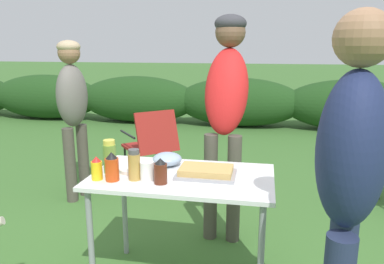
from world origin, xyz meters
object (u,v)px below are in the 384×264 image
object	(u,v)px
spice_jar	(134,165)
food_tray	(206,172)
standing_person_in_olive_jacket	(73,103)
folding_table	(182,187)
bbq_sauce_bottle	(160,171)
hot_sauce_bottle	(112,167)
camp_chair_near_hedge	(151,142)
paper_cup_stack	(147,171)
relish_jar	(110,157)
mixing_bowl	(167,159)
standing_person_in_dark_puffer	(227,96)
standing_person_in_navy_coat	(349,180)
plate_stack	(135,169)
mustard_bottle	(97,169)

from	to	relation	value
spice_jar	food_tray	bearing A→B (deg)	18.97
spice_jar	standing_person_in_olive_jacket	size ratio (longest dim) A/B	0.12
folding_table	bbq_sauce_bottle	bearing A→B (deg)	-119.23
folding_table	hot_sauce_bottle	xyz separation A→B (m)	(-0.38, -0.17, 0.16)
hot_sauce_bottle	camp_chair_near_hedge	world-z (taller)	hot_sauce_bottle
paper_cup_stack	spice_jar	size ratio (longest dim) A/B	0.61
spice_jar	relish_jar	bearing A→B (deg)	154.82
mixing_bowl	spice_jar	size ratio (longest dim) A/B	1.04
food_tray	folding_table	bearing A→B (deg)	-176.71
folding_table	standing_person_in_dark_puffer	bearing A→B (deg)	76.16
hot_sauce_bottle	standing_person_in_navy_coat	bearing A→B (deg)	-19.79
plate_stack	relish_jar	bearing A→B (deg)	-155.97
food_tray	relish_jar	world-z (taller)	relish_jar
plate_stack	spice_jar	size ratio (longest dim) A/B	1.13
mixing_bowl	standing_person_in_dark_puffer	bearing A→B (deg)	60.97
hot_sauce_bottle	standing_person_in_navy_coat	world-z (taller)	standing_person_in_navy_coat
bbq_sauce_bottle	standing_person_in_olive_jacket	bearing A→B (deg)	133.15
paper_cup_stack	folding_table	bearing A→B (deg)	35.67
standing_person_in_olive_jacket	paper_cup_stack	bearing A→B (deg)	-123.53
relish_jar	plate_stack	bearing A→B (deg)	24.03
standing_person_in_navy_coat	plate_stack	bearing A→B (deg)	-105.03
paper_cup_stack	bbq_sauce_bottle	xyz separation A→B (m)	(0.09, -0.03, 0.02)
hot_sauce_bottle	spice_jar	world-z (taller)	spice_jar
bbq_sauce_bottle	standing_person_in_navy_coat	xyz separation A→B (m)	(0.91, -0.44, 0.17)
standing_person_in_navy_coat	camp_chair_near_hedge	size ratio (longest dim) A/B	1.98
mixing_bowl	bbq_sauce_bottle	world-z (taller)	bbq_sauce_bottle
camp_chair_near_hedge	spice_jar	bearing A→B (deg)	-116.34
food_tray	spice_jar	xyz separation A→B (m)	(-0.40, -0.14, 0.06)
standing_person_in_olive_jacket	camp_chair_near_hedge	size ratio (longest dim) A/B	1.87
food_tray	hot_sauce_bottle	bearing A→B (deg)	-161.46
mustard_bottle	standing_person_in_dark_puffer	bearing A→B (deg)	54.45
paper_cup_stack	standing_person_in_dark_puffer	distance (m)	1.01
bbq_sauce_bottle	relish_jar	bearing A→B (deg)	161.42
mixing_bowl	standing_person_in_dark_puffer	world-z (taller)	standing_person_in_dark_puffer
food_tray	standing_person_in_dark_puffer	world-z (taller)	standing_person_in_dark_puffer
mixing_bowl	hot_sauce_bottle	distance (m)	0.42
folding_table	spice_jar	xyz separation A→B (m)	(-0.26, -0.13, 0.17)
folding_table	camp_chair_near_hedge	distance (m)	1.89
folding_table	mixing_bowl	bearing A→B (deg)	129.05
food_tray	mustard_bottle	distance (m)	0.65
relish_jar	camp_chair_near_hedge	xyz separation A→B (m)	(-0.29, 1.77, -0.37)
paper_cup_stack	relish_jar	distance (m)	0.28
standing_person_in_dark_puffer	camp_chair_near_hedge	bearing A→B (deg)	136.33
folding_table	food_tray	xyz separation A→B (m)	(0.15, 0.01, 0.10)
folding_table	standing_person_in_navy_coat	xyz separation A→B (m)	(0.82, -0.60, 0.32)
mixing_bowl	relish_jar	size ratio (longest dim) A/B	0.92
plate_stack	camp_chair_near_hedge	size ratio (longest dim) A/B	0.25
paper_cup_stack	mustard_bottle	xyz separation A→B (m)	(-0.29, -0.04, 0.01)
food_tray	hot_sauce_bottle	distance (m)	0.56
camp_chair_near_hedge	mixing_bowl	bearing A→B (deg)	-109.80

